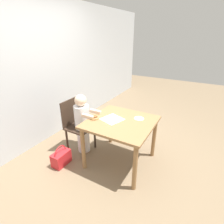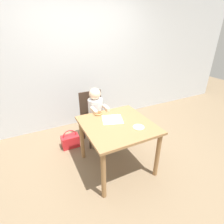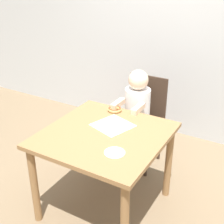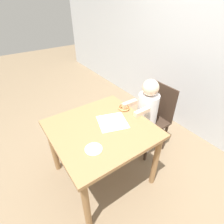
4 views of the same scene
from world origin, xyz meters
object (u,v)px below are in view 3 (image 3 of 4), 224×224
object	(u,v)px
child_figure	(137,120)
handbag	(102,140)
donut	(115,109)
chair	(142,120)

from	to	relation	value
child_figure	handbag	distance (m)	0.63
child_figure	donut	bearing A→B (deg)	-104.83
chair	handbag	xyz separation A→B (m)	(-0.46, -0.03, -0.36)
chair	donut	distance (m)	0.51
chair	child_figure	world-z (taller)	child_figure
chair	handbag	bearing A→B (deg)	-176.56
chair	donut	world-z (taller)	chair
donut	handbag	xyz separation A→B (m)	(-0.38, 0.39, -0.63)
child_figure	handbag	size ratio (longest dim) A/B	3.09
chair	child_figure	xyz separation A→B (m)	(0.00, -0.12, 0.05)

